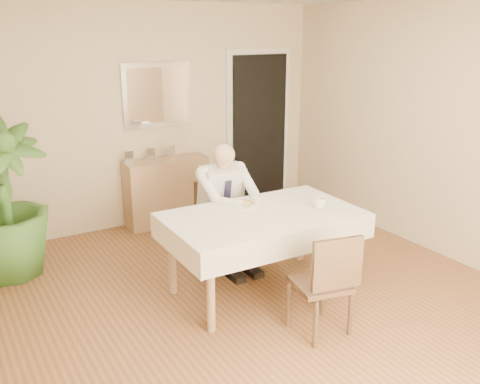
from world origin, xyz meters
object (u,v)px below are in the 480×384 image
dining_table (262,222)px  coffee_mug (319,203)px  chair_far (216,215)px  potted_palm (2,200)px  seated_man (229,201)px  chair_near (327,280)px  sideboard (167,191)px

dining_table → coffee_mug: coffee_mug is taller
chair_far → potted_palm: potted_palm is taller
potted_palm → dining_table: bearing=-38.8°
chair_far → potted_palm: bearing=154.4°
coffee_mug → seated_man: bearing=124.6°
dining_table → chair_near: bearing=-87.7°
chair_near → coffee_mug: size_ratio=7.25×
coffee_mug → potted_palm: size_ratio=0.08×
sideboard → chair_far: bearing=-88.0°
dining_table → seated_man: 0.59m
chair_near → sideboard: 2.95m
dining_table → potted_palm: 2.47m
seated_man → potted_palm: bearing=153.6°
seated_man → dining_table: bearing=-90.0°
seated_man → chair_far: bearing=90.0°
potted_palm → chair_far: bearing=-19.2°
sideboard → seated_man: bearing=-88.4°
dining_table → chair_near: 0.90m
seated_man → potted_palm: (-1.93, 0.95, 0.07)m
chair_near → coffee_mug: chair_near is taller
chair_near → chair_far: bearing=102.4°
seated_man → potted_palm: 2.15m
seated_man → coffee_mug: (0.51, -0.74, 0.11)m
chair_near → potted_palm: potted_palm is taller
dining_table → potted_palm: bearing=142.3°
chair_far → sideboard: 1.20m
dining_table → sideboard: 2.09m
seated_man → sideboard: seated_man is taller
dining_table → potted_palm: size_ratio=1.13×
seated_man → coffee_mug: seated_man is taller
sideboard → coffee_mug: bearing=-75.9°
seated_man → sideboard: 1.51m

